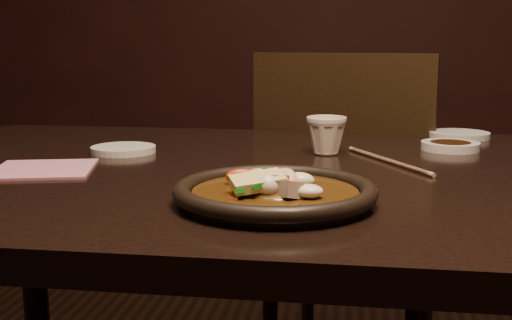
# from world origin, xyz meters

# --- Properties ---
(table) EXTENTS (1.60, 0.90, 0.75)m
(table) POSITION_xyz_m (0.00, 0.00, 0.67)
(table) COLOR black
(table) RESTS_ON floor
(chair) EXTENTS (0.52, 0.52, 0.93)m
(chair) POSITION_xyz_m (0.04, 0.57, 0.50)
(chair) COLOR black
(chair) RESTS_ON floor
(plate) EXTENTS (0.26, 0.26, 0.03)m
(plate) POSITION_xyz_m (-0.06, -0.23, 0.76)
(plate) COLOR black
(plate) RESTS_ON table
(stirfry) EXTENTS (0.13, 0.13, 0.05)m
(stirfry) POSITION_xyz_m (-0.06, -0.24, 0.77)
(stirfry) COLOR #37220A
(stirfry) RESTS_ON plate
(soy_dish) EXTENTS (0.11, 0.11, 0.02)m
(soy_dish) POSITION_xyz_m (0.22, 0.22, 0.76)
(soy_dish) COLOR silver
(soy_dish) RESTS_ON table
(saucer_left) EXTENTS (0.12, 0.12, 0.01)m
(saucer_left) POSITION_xyz_m (-0.38, 0.10, 0.76)
(saucer_left) COLOR silver
(saucer_left) RESTS_ON table
(saucer_right) EXTENTS (0.13, 0.13, 0.01)m
(saucer_right) POSITION_xyz_m (0.26, 0.38, 0.76)
(saucer_right) COLOR silver
(saucer_right) RESTS_ON table
(tea_cup) EXTENTS (0.09, 0.08, 0.07)m
(tea_cup) POSITION_xyz_m (-0.01, 0.14, 0.79)
(tea_cup) COLOR beige
(tea_cup) RESTS_ON table
(chopsticks) EXTENTS (0.13, 0.23, 0.01)m
(chopsticks) POSITION_xyz_m (0.10, 0.07, 0.75)
(chopsticks) COLOR #A37A5D
(chopsticks) RESTS_ON table
(napkin) EXTENTS (0.19, 0.19, 0.00)m
(napkin) POSITION_xyz_m (-0.45, -0.08, 0.75)
(napkin) COLOR #A16372
(napkin) RESTS_ON table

